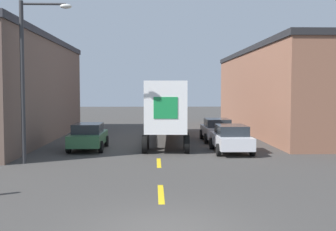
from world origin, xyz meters
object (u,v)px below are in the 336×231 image
(semi_truck, at_px, (167,106))
(parked_car_right_mid, at_px, (231,138))
(parked_car_right_far, at_px, (217,129))
(street_lamp, at_px, (29,70))
(parked_car_left_far, at_px, (88,136))

(semi_truck, bearing_deg, parked_car_right_mid, -56.18)
(parked_car_right_far, distance_m, street_lamp, 13.82)
(parked_car_right_mid, bearing_deg, parked_car_left_far, 170.32)
(parked_car_left_far, relative_size, street_lamp, 0.57)
(semi_truck, distance_m, parked_car_right_far, 3.78)
(semi_truck, height_order, parked_car_left_far, semi_truck)
(parked_car_right_far, bearing_deg, parked_car_right_mid, -90.00)
(parked_car_left_far, height_order, parked_car_right_far, same)
(parked_car_right_mid, relative_size, street_lamp, 0.57)
(street_lamp, bearing_deg, parked_car_left_far, 66.17)
(semi_truck, height_order, parked_car_right_far, semi_truck)
(parked_car_right_far, relative_size, street_lamp, 0.57)
(parked_car_left_far, relative_size, parked_car_right_far, 1.00)
(parked_car_left_far, bearing_deg, parked_car_right_far, 25.59)
(parked_car_right_far, bearing_deg, parked_car_left_far, -154.41)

